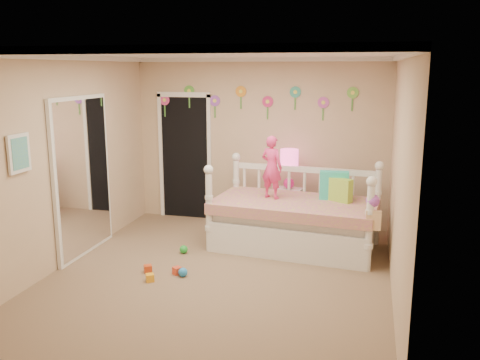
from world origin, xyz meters
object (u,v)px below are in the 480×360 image
(daybed, at_px, (295,205))
(table_lamp, at_px, (289,163))
(nightstand, at_px, (288,210))
(child, at_px, (272,167))

(daybed, height_order, table_lamp, table_lamp)
(daybed, bearing_deg, nightstand, 111.16)
(nightstand, distance_m, table_lamp, 0.73)
(daybed, distance_m, nightstand, 0.80)
(daybed, bearing_deg, table_lamp, 111.16)
(daybed, height_order, child, child)
(child, distance_m, table_lamp, 0.68)
(daybed, distance_m, child, 0.61)
(table_lamp, bearing_deg, nightstand, 0.00)
(daybed, xyz_separation_m, nightstand, (-0.20, 0.72, -0.27))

